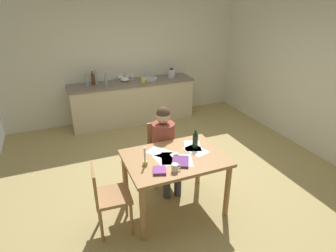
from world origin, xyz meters
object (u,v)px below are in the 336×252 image
object	(u,v)px
mixing_bowl	(125,79)
wine_glass_near_sink	(132,75)
chair_at_table	(162,149)
book_magazine	(180,162)
dining_table	(175,165)
bottle_oil	(87,80)
bottle_sauce	(106,80)
sink_unit	(149,79)
stovetop_kettle	(171,73)
teacup_on_counter	(143,80)
wine_glass_by_kettle	(128,75)
chair_side_empty	(107,195)
coffee_mug	(175,168)
wine_glass_back_left	(121,76)
bottle_wine_red	(96,78)
bottle_vinegar	(93,79)
wine_glass_back_right	(119,76)
book_cookery	(159,170)
person_seated	(165,143)
candlestick	(145,160)

from	to	relation	value
mixing_bowl	wine_glass_near_sink	distance (m)	0.21
chair_at_table	book_magazine	xyz separation A→B (m)	(-0.08, -0.83, 0.28)
dining_table	bottle_oil	distance (m)	3.07
dining_table	bottle_sauce	distance (m)	2.93
dining_table	sink_unit	distance (m)	3.07
bottle_sauce	stovetop_kettle	world-z (taller)	bottle_sauce
sink_unit	teacup_on_counter	bearing A→B (deg)	-139.52
wine_glass_by_kettle	chair_side_empty	bearing A→B (deg)	-109.70
bottle_sauce	teacup_on_counter	xyz separation A→B (m)	(0.76, -0.08, -0.06)
coffee_mug	wine_glass_by_kettle	distance (m)	3.44
mixing_bowl	wine_glass_by_kettle	size ratio (longest dim) A/B	1.19
bottle_oil	book_magazine	bearing A→B (deg)	-79.12
wine_glass_by_kettle	wine_glass_back_left	world-z (taller)	same
dining_table	wine_glass_near_sink	xyz separation A→B (m)	(0.37, 3.13, 0.36)
chair_at_table	mixing_bowl	distance (m)	2.41
bottle_wine_red	stovetop_kettle	bearing A→B (deg)	-2.81
stovetop_kettle	sink_unit	bearing A→B (deg)	179.54
bottle_vinegar	mixing_bowl	world-z (taller)	bottle_vinegar
bottle_oil	wine_glass_back_right	distance (m)	0.70
coffee_mug	wine_glass_near_sink	bearing A→B (deg)	81.85
book_magazine	teacup_on_counter	xyz separation A→B (m)	(0.52, 2.97, 0.17)
book_cookery	bottle_wine_red	xyz separation A→B (m)	(-0.12, 3.29, 0.25)
dining_table	chair_side_empty	distance (m)	0.88
bottle_oil	coffee_mug	bearing A→B (deg)	-81.74
stovetop_kettle	wine_glass_back_left	world-z (taller)	stovetop_kettle
person_seated	bottle_wine_red	size ratio (longest dim) A/B	3.97
bottle_sauce	wine_glass_by_kettle	xyz separation A→B (m)	(0.51, 0.22, 0.00)
person_seated	bottle_wine_red	bearing A→B (deg)	101.02
bottle_wine_red	wine_glass_back_right	world-z (taller)	bottle_wine_red
book_magazine	sink_unit	xyz separation A→B (m)	(0.70, 3.13, 0.14)
dining_table	chair_side_empty	world-z (taller)	chair_side_empty
coffee_mug	wine_glass_near_sink	xyz separation A→B (m)	(0.49, 3.41, 0.20)
book_magazine	bottle_vinegar	xyz separation A→B (m)	(-0.48, 3.19, 0.24)
candlestick	bottle_wine_red	size ratio (longest dim) A/B	0.77
coffee_mug	wine_glass_back_right	xyz separation A→B (m)	(0.21, 3.41, 0.20)
book_cookery	bottle_wine_red	bearing A→B (deg)	110.72
dining_table	wine_glass_back_left	xyz separation A→B (m)	(0.13, 3.13, 0.36)
chair_side_empty	wine_glass_back_right	size ratio (longest dim) A/B	5.73
coffee_mug	teacup_on_counter	size ratio (longest dim) A/B	0.96
bottle_oil	mixing_bowl	world-z (taller)	bottle_oil
coffee_mug	chair_at_table	bearing A→B (deg)	77.59
stovetop_kettle	teacup_on_counter	bearing A→B (deg)	-167.92
wine_glass_back_right	teacup_on_counter	bearing A→B (deg)	-34.66
person_seated	bottle_vinegar	xyz separation A→B (m)	(-0.55, 2.51, 0.34)
coffee_mug	stovetop_kettle	bearing A→B (deg)	67.55
wine_glass_back_left	teacup_on_counter	distance (m)	0.50
coffee_mug	wine_glass_by_kettle	world-z (taller)	wine_glass_by_kettle
person_seated	coffee_mug	size ratio (longest dim) A/B	10.57
wine_glass_near_sink	teacup_on_counter	bearing A→B (deg)	-62.28
chair_side_empty	coffee_mug	xyz separation A→B (m)	(0.75, -0.21, 0.31)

